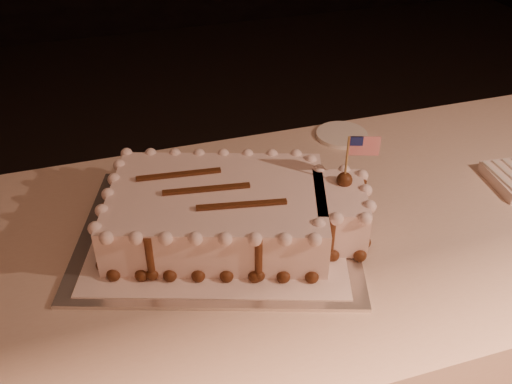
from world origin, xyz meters
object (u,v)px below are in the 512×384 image
object	(u,v)px
cake_board	(219,233)
sheet_cake	(233,211)
side_plate	(342,135)
banquet_table	(330,336)

from	to	relation	value
cake_board	sheet_cake	size ratio (longest dim) A/B	1.01
cake_board	side_plate	world-z (taller)	side_plate
cake_board	sheet_cake	bearing A→B (deg)	0.41
banquet_table	sheet_cake	size ratio (longest dim) A/B	4.30
cake_board	sheet_cake	world-z (taller)	sheet_cake
banquet_table	side_plate	xyz separation A→B (m)	(0.14, 0.32, 0.38)
cake_board	side_plate	size ratio (longest dim) A/B	4.18
sheet_cake	side_plate	distance (m)	0.49
banquet_table	side_plate	distance (m)	0.52
banquet_table	cake_board	distance (m)	0.46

